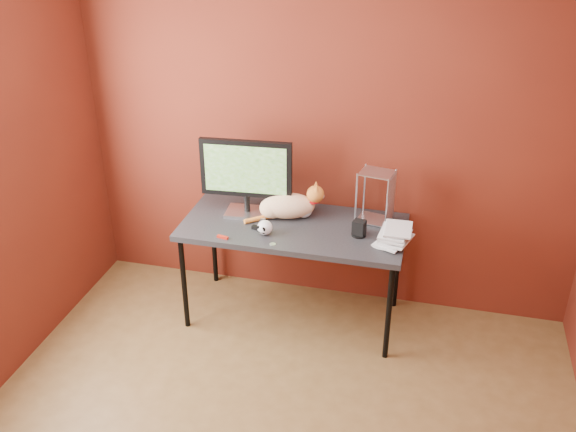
% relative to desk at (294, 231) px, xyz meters
% --- Properties ---
extents(room, '(3.52, 3.52, 2.61)m').
position_rel_desk_xyz_m(room, '(0.15, -1.37, 0.75)').
color(room, brown).
rests_on(room, ground).
extents(desk, '(1.50, 0.70, 0.75)m').
position_rel_desk_xyz_m(desk, '(0.00, 0.00, 0.00)').
color(desk, black).
rests_on(desk, ground).
extents(monitor, '(0.63, 0.22, 0.54)m').
position_rel_desk_xyz_m(monitor, '(-0.35, 0.08, 0.35)').
color(monitor, '#BCBCC1').
rests_on(monitor, desk).
extents(cat, '(0.51, 0.32, 0.26)m').
position_rel_desk_xyz_m(cat, '(-0.06, 0.10, 0.14)').
color(cat, orange).
rests_on(cat, desk).
extents(skull_mug, '(0.10, 0.11, 0.10)m').
position_rel_desk_xyz_m(skull_mug, '(-0.15, -0.17, 0.10)').
color(skull_mug, silver).
rests_on(skull_mug, desk).
extents(speaker, '(0.10, 0.10, 0.11)m').
position_rel_desk_xyz_m(speaker, '(0.45, -0.04, 0.10)').
color(speaker, black).
rests_on(speaker, desk).
extents(book_stack, '(0.25, 0.28, 1.16)m').
position_rel_desk_xyz_m(book_stack, '(0.60, -0.05, 0.63)').
color(book_stack, beige).
rests_on(book_stack, desk).
extents(wire_rack, '(0.24, 0.21, 0.37)m').
position_rel_desk_xyz_m(wire_rack, '(0.52, 0.19, 0.23)').
color(wire_rack, '#BCBCC1').
rests_on(wire_rack, desk).
extents(pocket_knife, '(0.08, 0.04, 0.02)m').
position_rel_desk_xyz_m(pocket_knife, '(-0.40, -0.29, 0.06)').
color(pocket_knife, '#A2180C').
rests_on(pocket_knife, desk).
extents(black_gadget, '(0.05, 0.04, 0.02)m').
position_rel_desk_xyz_m(black_gadget, '(-0.23, -0.12, 0.06)').
color(black_gadget, black).
rests_on(black_gadget, desk).
extents(washer, '(0.04, 0.04, 0.00)m').
position_rel_desk_xyz_m(washer, '(-0.07, -0.29, 0.05)').
color(washer, '#BCBCC1').
rests_on(washer, desk).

